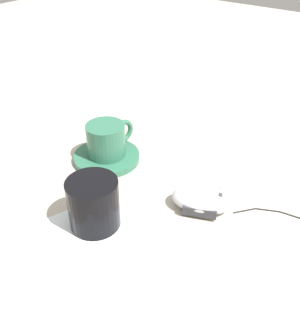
{
  "coord_description": "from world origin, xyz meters",
  "views": [
    {
      "loc": [
        0.33,
        -0.38,
        0.41
      ],
      "look_at": [
        0.0,
        0.05,
        0.03
      ],
      "focal_mm": 40.0,
      "sensor_mm": 36.0,
      "label": 1
    }
  ],
  "objects_px": {
    "computer_mouse": "(202,199)",
    "drinking_glass": "(95,204)",
    "saucer": "(107,157)",
    "coffee_cup": "(107,139)"
  },
  "relations": [
    {
      "from": "saucer",
      "to": "coffee_cup",
      "type": "relative_size",
      "value": 1.25
    },
    {
      "from": "coffee_cup",
      "to": "drinking_glass",
      "type": "distance_m",
      "value": 0.19
    },
    {
      "from": "saucer",
      "to": "drinking_glass",
      "type": "height_order",
      "value": "drinking_glass"
    },
    {
      "from": "saucer",
      "to": "coffee_cup",
      "type": "height_order",
      "value": "coffee_cup"
    },
    {
      "from": "coffee_cup",
      "to": "computer_mouse",
      "type": "bearing_deg",
      "value": -3.44
    },
    {
      "from": "saucer",
      "to": "coffee_cup",
      "type": "distance_m",
      "value": 0.04
    },
    {
      "from": "computer_mouse",
      "to": "drinking_glass",
      "type": "distance_m",
      "value": 0.17
    },
    {
      "from": "coffee_cup",
      "to": "computer_mouse",
      "type": "height_order",
      "value": "coffee_cup"
    },
    {
      "from": "saucer",
      "to": "computer_mouse",
      "type": "relative_size",
      "value": 1.1
    },
    {
      "from": "coffee_cup",
      "to": "drinking_glass",
      "type": "height_order",
      "value": "drinking_glass"
    }
  ]
}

